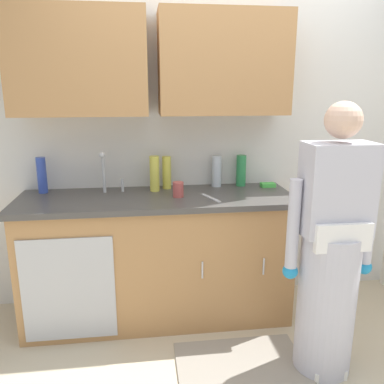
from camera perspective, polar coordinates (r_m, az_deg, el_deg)
The scene contains 15 objects.
ground_plane at distance 2.72m, azimuth 8.84°, elevation -23.72°, with size 9.00×9.00×0.00m, color beige.
kitchen_wall_with_uppers at distance 3.08m, azimuth 2.23°, elevation 10.79°, with size 4.80×0.44×2.70m.
counter_cabinet at distance 3.00m, azimuth -4.95°, elevation -9.64°, with size 1.90×0.62×0.90m.
countertop at distance 2.84m, azimuth -5.10°, elevation -0.96°, with size 1.96×0.66×0.04m, color #474442.
sink at distance 2.86m, azimuth -11.83°, elevation -1.03°, with size 0.50×0.36×0.35m.
person_at_sink at distance 2.48m, azimuth 19.17°, elevation -9.71°, with size 0.55×0.34×1.62m.
floor_mat at distance 2.74m, azimuth 6.93°, elevation -23.20°, with size 0.80×0.50×0.01m, color gray.
bottle_water_short at distance 2.95m, azimuth -5.40°, elevation 2.64°, with size 0.07×0.07×0.26m, color #D8D14C.
bottle_water_tall at distance 3.13m, azimuth 7.05°, elevation 3.08°, with size 0.08×0.08×0.24m, color #2D8C4C.
bottle_soap at distance 3.02m, azimuth -3.65°, elevation 2.80°, with size 0.07×0.07×0.25m, color #D8D14C.
bottle_dish_liquid at distance 3.09m, azimuth 3.54°, elevation 3.01°, with size 0.07×0.07×0.24m, color silver.
bottle_cleaner_spray at distance 3.09m, azimuth -20.74°, elevation 2.27°, with size 0.07×0.07×0.26m, color #334CB2.
cup_by_sink at distance 2.79m, azimuth -2.00°, elevation 0.36°, with size 0.08×0.08×0.11m, color #B24C47.
knife_on_counter at distance 2.77m, azimuth 2.74°, elevation -0.85°, with size 0.24×0.02×0.01m, color silver.
sponge at distance 3.14m, azimuth 10.83°, elevation 1.01°, with size 0.11×0.07×0.03m, color #4CBF4C.
Camera 1 is at (-0.65, -2.04, 1.68)m, focal length 37.16 mm.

